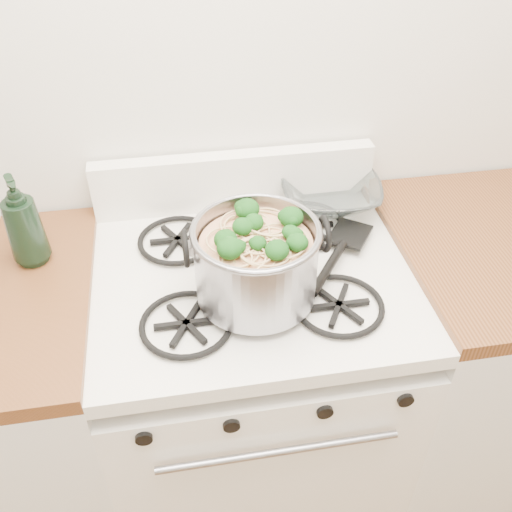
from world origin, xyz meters
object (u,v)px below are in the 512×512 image
object	(u,v)px
bottle	(22,221)
stock_pot	(256,262)
gas_range	(254,395)
glass_bowl	(330,199)
spatula	(350,232)

from	to	relation	value
bottle	stock_pot	bearing A→B (deg)	-45.09
gas_range	stock_pot	bearing A→B (deg)	-95.00
glass_bowl	bottle	world-z (taller)	bottle
gas_range	glass_bowl	distance (m)	0.61
gas_range	glass_bowl	xyz separation A→B (m)	(0.25, 0.24, 0.50)
stock_pot	glass_bowl	xyz separation A→B (m)	(0.26, 0.32, -0.08)
bottle	spatula	bearing A→B (deg)	-25.59
stock_pot	spatula	bearing A→B (deg)	32.09
gas_range	stock_pot	world-z (taller)	stock_pot
stock_pot	spatula	distance (m)	0.33
spatula	stock_pot	bearing A→B (deg)	-112.05
spatula	glass_bowl	size ratio (longest dim) A/B	2.87
glass_bowl	stock_pot	bearing A→B (deg)	-128.85
glass_bowl	bottle	bearing A→B (deg)	-171.65
gas_range	stock_pot	xyz separation A→B (m)	(-0.01, -0.09, 0.58)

